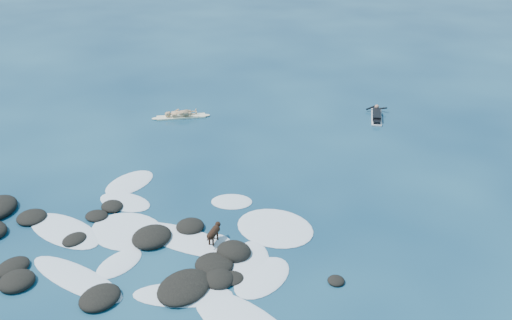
% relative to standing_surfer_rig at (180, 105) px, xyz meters
% --- Properties ---
extents(ground, '(160.00, 160.00, 0.00)m').
position_rel_standing_surfer_rig_xyz_m(ground, '(4.40, -8.59, -0.65)').
color(ground, '#0A2642').
rests_on(ground, ground).
extents(reef_rocks, '(13.72, 5.86, 0.51)m').
position_rel_standing_surfer_rig_xyz_m(reef_rocks, '(2.97, -10.76, -0.55)').
color(reef_rocks, black).
rests_on(reef_rocks, ground).
extents(breaking_foam, '(11.31, 8.29, 0.12)m').
position_rel_standing_surfer_rig_xyz_m(breaking_foam, '(5.01, -9.74, -0.64)').
color(breaking_foam, white).
rests_on(breaking_foam, ground).
extents(standing_surfer_rig, '(2.63, 1.73, 1.66)m').
position_rel_standing_surfer_rig_xyz_m(standing_surfer_rig, '(0.00, 0.00, 0.00)').
color(standing_surfer_rig, '#FEF7CB').
rests_on(standing_surfer_rig, ground).
extents(paddling_surfer_rig, '(1.14, 2.41, 0.42)m').
position_rel_standing_surfer_rig_xyz_m(paddling_surfer_rig, '(9.10, 3.53, -0.51)').
color(paddling_surfer_rig, silver).
rests_on(paddling_surfer_rig, ground).
extents(dog, '(0.27, 1.02, 0.65)m').
position_rel_standing_surfer_rig_xyz_m(dog, '(6.08, -9.08, -0.22)').
color(dog, black).
rests_on(dog, ground).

